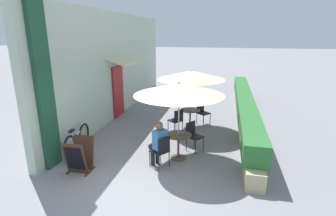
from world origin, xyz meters
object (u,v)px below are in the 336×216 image
object	(u,v)px
cafe_chair_mid_right	(177,119)
bicycle_leaning	(77,140)
seated_patron_near_right	(158,142)
cafe_chair_mid_left	(202,111)
patio_umbrella_mid	(191,75)
patio_umbrella_near	(179,89)
menu_board	(79,156)
cafe_chair_near_right	(161,149)
cafe_chair_near_left	(193,134)
patio_table_mid	(190,115)
patio_table_near	(178,142)
coffee_cup_near	(182,134)

from	to	relation	value
cafe_chair_mid_right	bicycle_leaning	world-z (taller)	cafe_chair_mid_right
seated_patron_near_right	cafe_chair_mid_left	distance (m)	3.70
seated_patron_near_right	patio_umbrella_mid	size ratio (longest dim) A/B	0.52
patio_umbrella_near	menu_board	distance (m)	3.05
cafe_chair_near_right	patio_umbrella_near	bearing A→B (deg)	6.24
cafe_chair_near_left	cafe_chair_mid_left	distance (m)	2.43
cafe_chair_near_left	seated_patron_near_right	size ratio (longest dim) A/B	0.70
patio_umbrella_mid	cafe_chair_near_left	bearing A→B (deg)	-79.19
patio_table_mid	cafe_chair_mid_right	distance (m)	0.70
patio_table_near	patio_table_mid	bearing A→B (deg)	90.48
cafe_chair_near_left	cafe_chair_near_right	distance (m)	1.41
patio_umbrella_near	coffee_cup_near	distance (m)	1.23
cafe_chair_near_right	coffee_cup_near	distance (m)	0.77
coffee_cup_near	patio_umbrella_mid	world-z (taller)	patio_umbrella_mid
seated_patron_near_right	cafe_chair_mid_right	bearing A→B (deg)	33.94
cafe_chair_mid_left	menu_board	xyz separation A→B (m)	(-2.68, -4.29, -0.09)
bicycle_leaning	menu_board	distance (m)	1.22
bicycle_leaning	menu_board	xyz separation A→B (m)	(0.68, -1.01, 0.06)
patio_umbrella_mid	cafe_chair_mid_left	world-z (taller)	patio_umbrella_mid
cafe_chair_near_right	coffee_cup_near	size ratio (longest dim) A/B	9.67
bicycle_leaning	patio_umbrella_mid	bearing A→B (deg)	34.63
seated_patron_near_right	cafe_chair_mid_left	bearing A→B (deg)	21.98
patio_umbrella_mid	bicycle_leaning	world-z (taller)	patio_umbrella_mid
seated_patron_near_right	patio_umbrella_near	bearing A→B (deg)	-2.89
patio_table_near	cafe_chair_near_left	world-z (taller)	cafe_chair_near_left
cafe_chair_near_left	cafe_chair_mid_right	xyz separation A→B (m)	(-0.74, 1.25, 0.00)
patio_table_near	patio_umbrella_mid	xyz separation A→B (m)	(-0.02, 2.46, 1.49)
cafe_chair_near_left	cafe_chair_mid_left	bearing A→B (deg)	-146.49
coffee_cup_near	cafe_chair_mid_left	world-z (taller)	cafe_chair_mid_left
coffee_cup_near	patio_table_mid	xyz separation A→B (m)	(-0.13, 2.51, -0.26)
coffee_cup_near	menu_board	xyz separation A→B (m)	(-2.42, -1.19, -0.33)
patio_umbrella_near	menu_board	bearing A→B (deg)	-151.82
patio_umbrella_near	cafe_chair_mid_right	bearing A→B (deg)	102.25
patio_table_near	patio_umbrella_near	size ratio (longest dim) A/B	0.30
patio_umbrella_near	bicycle_leaning	size ratio (longest dim) A/B	1.40
patio_table_near	cafe_chair_mid_left	world-z (taller)	cafe_chair_mid_left
cafe_chair_mid_left	patio_table_mid	bearing A→B (deg)	6.24
cafe_chair_near_left	cafe_chair_mid_left	world-z (taller)	same
patio_table_mid	cafe_chair_mid_right	bearing A→B (deg)	-123.32
cafe_chair_near_right	bicycle_leaning	bearing A→B (deg)	115.96
seated_patron_near_right	bicycle_leaning	distance (m)	2.61
seated_patron_near_right	menu_board	world-z (taller)	seated_patron_near_right
cafe_chair_near_right	seated_patron_near_right	distance (m)	0.20
patio_umbrella_mid	bicycle_leaning	bearing A→B (deg)	-137.80
cafe_chair_near_right	cafe_chair_mid_right	distance (m)	2.50
patio_table_near	menu_board	xyz separation A→B (m)	(-2.31, -1.24, -0.07)
cafe_chair_mid_left	menu_board	size ratio (longest dim) A/B	1.01
patio_table_near	bicycle_leaning	xyz separation A→B (m)	(-2.99, -0.23, -0.14)
cafe_chair_near_right	patio_table_mid	world-z (taller)	cafe_chair_near_right
coffee_cup_near	patio_umbrella_mid	xyz separation A→B (m)	(-0.13, 2.51, 1.23)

